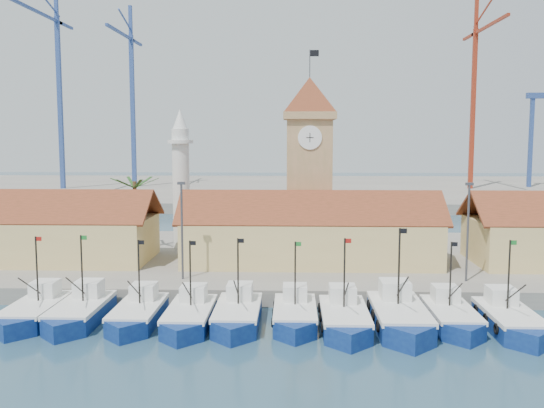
{
  "coord_description": "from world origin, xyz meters",
  "views": [
    {
      "loc": [
        -1.82,
        -42.65,
        14.69
      ],
      "look_at": [
        -3.93,
        18.0,
        7.84
      ],
      "focal_mm": 40.0,
      "sensor_mm": 36.0,
      "label": 1
    }
  ],
  "objects_px": {
    "clock_tower": "(309,160)",
    "minaret": "(181,178)",
    "boat_5": "(295,317)",
    "boat_0": "(34,313)"
  },
  "relations": [
    {
      "from": "boat_0",
      "to": "boat_5",
      "type": "xyz_separation_m",
      "value": [
        20.64,
        -0.11,
        -0.03
      ]
    },
    {
      "from": "boat_0",
      "to": "minaret",
      "type": "height_order",
      "value": "minaret"
    },
    {
      "from": "boat_5",
      "to": "minaret",
      "type": "height_order",
      "value": "minaret"
    },
    {
      "from": "boat_0",
      "to": "clock_tower",
      "type": "height_order",
      "value": "clock_tower"
    },
    {
      "from": "clock_tower",
      "to": "minaret",
      "type": "distance_m",
      "value": 15.3
    },
    {
      "from": "boat_0",
      "to": "minaret",
      "type": "relative_size",
      "value": 0.58
    },
    {
      "from": "clock_tower",
      "to": "boat_0",
      "type": "bearing_deg",
      "value": -134.41
    },
    {
      "from": "boat_0",
      "to": "boat_5",
      "type": "height_order",
      "value": "boat_0"
    },
    {
      "from": "boat_0",
      "to": "clock_tower",
      "type": "relative_size",
      "value": 0.41
    },
    {
      "from": "clock_tower",
      "to": "minaret",
      "type": "relative_size",
      "value": 1.39
    }
  ]
}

